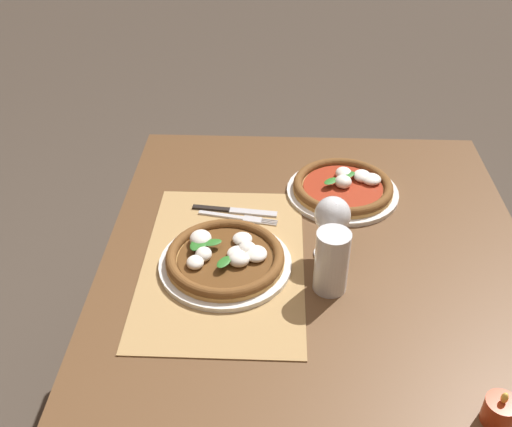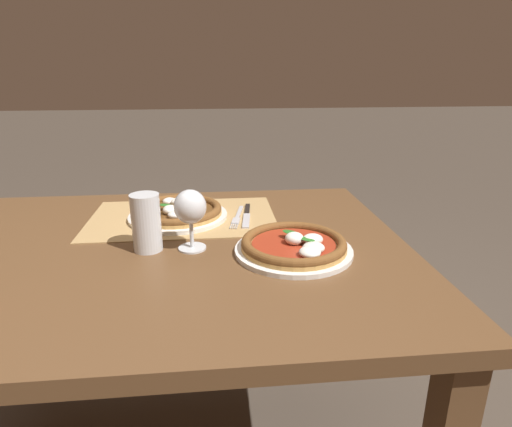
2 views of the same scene
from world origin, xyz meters
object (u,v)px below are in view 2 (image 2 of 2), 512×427
(wine_glass, at_px, (190,209))
(fork, at_px, (238,217))
(pizza_near, at_px, (178,211))
(knife, at_px, (247,215))
(pizza_far, at_px, (295,246))
(pint_glass, at_px, (146,224))

(wine_glass, distance_m, fork, 0.27)
(pizza_near, distance_m, fork, 0.18)
(fork, bearing_deg, knife, -159.61)
(pizza_far, distance_m, pint_glass, 0.37)
(pizza_far, bearing_deg, wine_glass, -11.60)
(knife, bearing_deg, pint_glass, 39.70)
(fork, height_order, knife, knife)
(pizza_near, bearing_deg, knife, 178.20)
(pizza_far, distance_m, fork, 0.30)
(pizza_near, xyz_separation_m, fork, (-0.18, 0.02, -0.02))
(pizza_near, height_order, pint_glass, pint_glass)
(pizza_far, relative_size, fork, 1.46)
(wine_glass, xyz_separation_m, fork, (-0.13, -0.22, -0.10))
(pizza_near, relative_size, fork, 1.48)
(fork, bearing_deg, pizza_near, -5.57)
(pizza_near, xyz_separation_m, pint_glass, (0.06, 0.23, 0.05))
(fork, bearing_deg, pizza_far, 114.94)
(pizza_far, relative_size, knife, 1.35)
(pizza_far, distance_m, wine_glass, 0.27)
(pizza_far, relative_size, pint_glass, 2.01)
(pizza_near, distance_m, pizza_far, 0.42)
(pizza_far, height_order, pint_glass, pint_glass)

